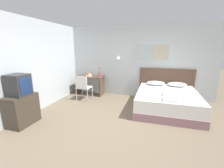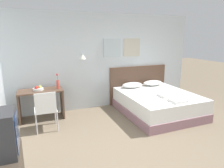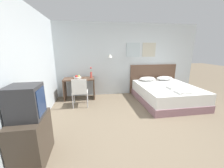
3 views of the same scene
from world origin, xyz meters
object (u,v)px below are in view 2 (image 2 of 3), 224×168
at_px(desk, 41,99).
at_px(flower_vase, 58,83).
at_px(folded_towel_near_foot, 165,95).
at_px(fruit_bowl, 38,89).
at_px(pillow_right, 153,83).
at_px(headboard, 138,84).
at_px(pillow_left, 132,85).
at_px(bed, 157,103).
at_px(desk_chair, 46,108).
at_px(folded_towel_mid_bed, 178,101).

relative_size(desk, flower_vase, 2.75).
height_order(folded_towel_near_foot, fruit_bowl, fruit_bowl).
height_order(pillow_right, folded_towel_near_foot, pillow_right).
relative_size(headboard, pillow_left, 3.03).
bearing_deg(bed, folded_towel_near_foot, -89.52).
bearing_deg(desk_chair, folded_towel_mid_bed, -15.82).
bearing_deg(headboard, desk, -174.38).
relative_size(pillow_left, pillow_right, 1.00).
bearing_deg(folded_towel_mid_bed, desk, 152.05).
relative_size(folded_towel_near_foot, desk, 0.32).
bearing_deg(desk_chair, bed, -0.89).
distance_m(fruit_bowl, flower_vase, 0.48).
relative_size(bed, folded_towel_mid_bed, 6.14).
bearing_deg(folded_towel_near_foot, desk, 159.39).
distance_m(pillow_left, folded_towel_near_foot, 1.16).
relative_size(pillow_left, fruit_bowl, 2.51).
distance_m(folded_towel_near_foot, desk, 3.09).
bearing_deg(desk, bed, -15.07).
bearing_deg(folded_towel_near_foot, pillow_right, 72.39).
bearing_deg(folded_towel_near_foot, bed, 90.48).
distance_m(headboard, desk_chair, 3.00).
xyz_separation_m(pillow_right, desk, (-3.24, -0.01, -0.12)).
distance_m(pillow_left, pillow_right, 0.70).
height_order(headboard, fruit_bowl, headboard).
distance_m(bed, flower_vase, 2.65).
distance_m(desk_chair, flower_vase, 0.88).
bearing_deg(folded_towel_near_foot, headboard, 90.11).
xyz_separation_m(pillow_right, desk_chair, (-3.18, -0.75, -0.10)).
xyz_separation_m(headboard, pillow_left, (-0.35, -0.27, 0.07)).
height_order(headboard, desk, headboard).
height_order(bed, headboard, headboard).
bearing_deg(pillow_left, flower_vase, -179.26).
distance_m(bed, desk_chair, 2.84).
bearing_deg(pillow_right, flower_vase, -179.44).
relative_size(bed, flower_vase, 5.40).
relative_size(pillow_left, desk_chair, 0.69).
distance_m(headboard, desk, 2.90).
xyz_separation_m(bed, pillow_right, (0.35, 0.79, 0.36)).
distance_m(bed, headboard, 1.10).
height_order(bed, desk, desk).
relative_size(pillow_left, flower_vase, 1.63).
bearing_deg(desk_chair, flower_vase, 63.10).
distance_m(pillow_left, desk, 2.54).
height_order(desk_chair, fruit_bowl, desk_chair).
bearing_deg(fruit_bowl, desk_chair, -81.60).
relative_size(bed, desk, 1.96).
bearing_deg(flower_vase, desk, 178.06).
bearing_deg(pillow_left, desk_chair, -163.22).
relative_size(desk_chair, fruit_bowl, 3.61).
xyz_separation_m(folded_towel_near_foot, fruit_bowl, (-2.93, 1.08, 0.20)).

